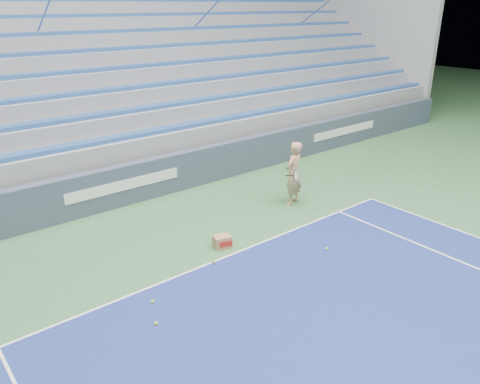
# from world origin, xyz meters

# --- Properties ---
(sponsor_barrier) EXTENTS (30.00, 0.32, 1.10)m
(sponsor_barrier) POSITION_xyz_m (0.00, 15.88, 0.55)
(sponsor_barrier) COLOR #384355
(sponsor_barrier) RESTS_ON ground
(bleachers) EXTENTS (31.00, 9.15, 7.30)m
(bleachers) POSITION_xyz_m (0.00, 21.60, 2.36)
(bleachers) COLOR gray
(bleachers) RESTS_ON ground
(tennis_player) EXTENTS (0.97, 0.91, 1.72)m
(tennis_player) POSITION_xyz_m (3.57, 13.07, 0.86)
(tennis_player) COLOR tan
(tennis_player) RESTS_ON ground
(ball_box) EXTENTS (0.44, 0.38, 0.28)m
(ball_box) POSITION_xyz_m (0.62, 12.30, 0.14)
(ball_box) COLOR #9E6F4C
(ball_box) RESTS_ON ground
(tennis_ball_0) EXTENTS (0.07, 0.07, 0.07)m
(tennis_ball_0) POSITION_xyz_m (0.05, 11.85, 0.03)
(tennis_ball_0) COLOR #AFDF2D
(tennis_ball_0) RESTS_ON ground
(tennis_ball_1) EXTENTS (0.07, 0.07, 0.07)m
(tennis_ball_1) POSITION_xyz_m (-1.89, 10.83, 0.03)
(tennis_ball_1) COLOR #AFDF2D
(tennis_ball_1) RESTS_ON ground
(tennis_ball_2) EXTENTS (0.07, 0.07, 0.07)m
(tennis_ball_2) POSITION_xyz_m (-1.63, 11.42, 0.03)
(tennis_ball_2) COLOR #AFDF2D
(tennis_ball_2) RESTS_ON ground
(tennis_ball_3) EXTENTS (0.07, 0.07, 0.07)m
(tennis_ball_3) POSITION_xyz_m (2.33, 10.73, 0.03)
(tennis_ball_3) COLOR #AFDF2D
(tennis_ball_3) RESTS_ON ground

